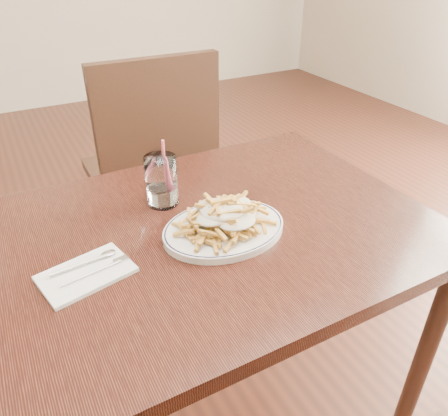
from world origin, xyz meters
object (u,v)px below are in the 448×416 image
table (193,256)px  chair_far (153,162)px  fries_plate (224,229)px  water_glass (162,184)px  loaded_fries (224,213)px

table → chair_far: 0.77m
fries_plate → chair_far: bearing=82.9°
chair_far → water_glass: bearing=-106.6°
chair_far → loaded_fries: 0.83m
loaded_fries → table: bearing=146.1°
table → water_glass: size_ratio=6.52×
fries_plate → loaded_fries: (0.00, 0.00, 0.04)m
table → loaded_fries: (0.07, -0.04, 0.13)m
table → loaded_fries: bearing=-33.9°
fries_plate → table: bearing=146.1°
fries_plate → loaded_fries: 0.04m
table → chair_far: (0.17, 0.75, -0.09)m
table → loaded_fries: loaded_fries is taller
table → chair_far: chair_far is taller
chair_far → fries_plate: bearing=-97.1°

